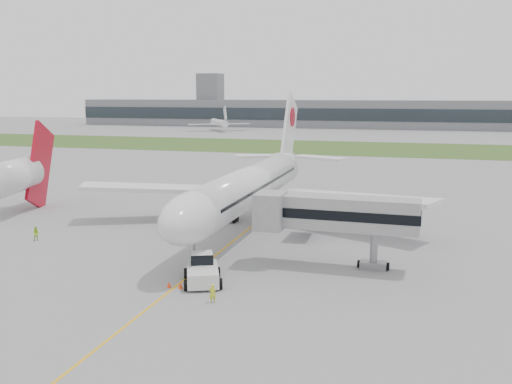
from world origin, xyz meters
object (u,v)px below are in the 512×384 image
(airliner, at_px, (251,185))
(neighbor_aircraft, at_px, (17,175))
(ground_crew_near, at_px, (212,293))
(jet_bridge, at_px, (331,214))
(pushback_tug, at_px, (202,270))

(airliner, height_order, neighbor_aircraft, airliner)
(ground_crew_near, bearing_deg, airliner, -97.61)
(ground_crew_near, relative_size, neighbor_aircraft, 0.09)
(airliner, xyz_separation_m, jet_bridge, (12.66, -14.62, -0.11))
(airliner, relative_size, neighbor_aircraft, 3.09)
(jet_bridge, distance_m, neighbor_aircraft, 50.34)
(pushback_tug, relative_size, ground_crew_near, 3.56)
(pushback_tug, height_order, jet_bridge, jet_bridge)
(airliner, relative_size, jet_bridge, 3.32)
(airliner, relative_size, pushback_tug, 9.36)
(pushback_tug, distance_m, neighbor_aircraft, 43.89)
(jet_bridge, relative_size, neighbor_aircraft, 0.93)
(pushback_tug, distance_m, jet_bridge, 14.09)
(jet_bridge, bearing_deg, pushback_tug, -141.64)
(pushback_tug, xyz_separation_m, jet_bridge, (10.73, 8.04, 4.35))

